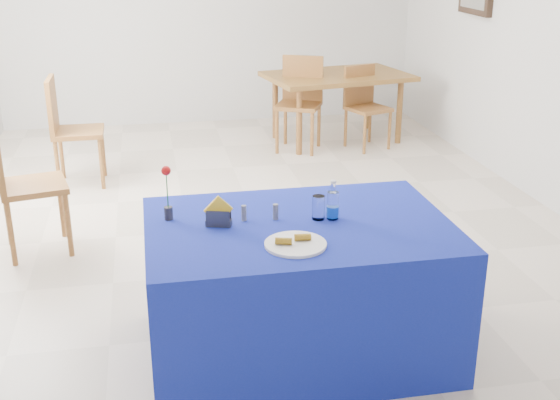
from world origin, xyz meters
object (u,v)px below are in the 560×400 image
object	(u,v)px
chair_win_a	(18,177)
oak_table	(337,81)
chair_bg_left	(300,96)
chair_win_b	(67,124)
blue_table	(298,288)
water_bottle	(333,206)
plate	(295,244)
chair_bg_right	(364,101)

from	to	relation	value
chair_win_a	oak_table	bearing A→B (deg)	-63.08
chair_bg_left	chair_win_b	world-z (taller)	chair_win_b
blue_table	water_bottle	xyz separation A→B (m)	(0.19, 0.03, 0.45)
plate	chair_bg_left	distance (m)	4.30
chair_bg_left	water_bottle	bearing A→B (deg)	-75.15
oak_table	chair_bg_left	size ratio (longest dim) A/B	1.69
chair_win_a	plate	bearing A→B (deg)	-152.72
water_bottle	oak_table	distance (m)	4.24
chair_bg_right	chair_win_b	xyz separation A→B (m)	(-3.03, -0.70, 0.07)
water_bottle	chair_win_a	distance (m)	2.46
oak_table	chair_bg_left	distance (m)	0.52
plate	chair_win_b	xyz separation A→B (m)	(-1.38, 3.41, -0.19)
chair_win_b	blue_table	bearing A→B (deg)	-155.26
chair_bg_right	oak_table	bearing A→B (deg)	108.36
oak_table	chair_bg_left	bearing A→B (deg)	-156.35
chair_bg_right	chair_bg_left	bearing A→B (deg)	152.99
blue_table	oak_table	distance (m)	4.34
chair_bg_right	chair_win_b	size ratio (longest dim) A/B	0.88
plate	water_bottle	xyz separation A→B (m)	(0.27, 0.31, 0.06)
plate	chair_win_a	distance (m)	2.49
oak_table	blue_table	bearing A→B (deg)	-108.12
blue_table	oak_table	world-z (taller)	blue_table
chair_bg_left	blue_table	bearing A→B (deg)	-77.76
plate	oak_table	bearing A→B (deg)	72.02
chair_bg_left	chair_win_a	bearing A→B (deg)	-113.25
blue_table	chair_win_a	distance (m)	2.34
chair_bg_right	chair_win_a	bearing A→B (deg)	-166.42
blue_table	chair_win_b	bearing A→B (deg)	115.00
plate	water_bottle	distance (m)	0.41
chair_bg_left	chair_bg_right	bearing A→B (deg)	18.60
blue_table	chair_bg_left	world-z (taller)	chair_bg_left
chair_bg_left	chair_bg_right	distance (m)	0.69
blue_table	chair_win_b	xyz separation A→B (m)	(-1.46, 3.13, 0.20)
plate	chair_bg_right	distance (m)	4.43
plate	chair_win_b	size ratio (longest dim) A/B	0.30
oak_table	chair_bg_left	xyz separation A→B (m)	(-0.46, -0.20, -0.11)
plate	oak_table	size ratio (longest dim) A/B	0.18
oak_table	chair_win_b	xyz separation A→B (m)	(-2.81, -0.98, -0.10)
water_bottle	chair_bg_left	distance (m)	3.95
oak_table	chair_win_a	bearing A→B (deg)	-140.54
blue_table	chair_bg_left	distance (m)	4.01
plate	oak_table	world-z (taller)	plate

